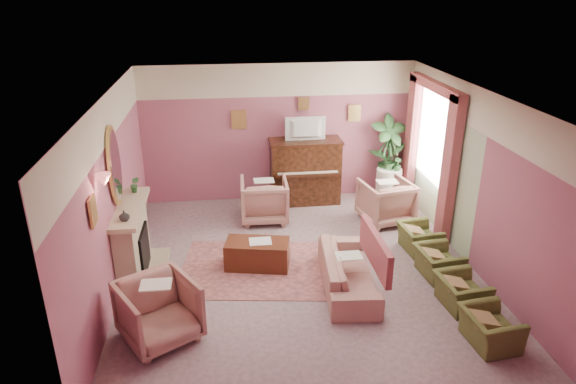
{
  "coord_description": "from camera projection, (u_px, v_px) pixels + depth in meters",
  "views": [
    {
      "loc": [
        -1.1,
        -7.04,
        4.28
      ],
      "look_at": [
        -0.14,
        0.4,
        1.18
      ],
      "focal_mm": 32.0,
      "sensor_mm": 36.0,
      "label": 1
    }
  ],
  "objects": [
    {
      "name": "print_back_left",
      "position": [
        239.0,
        120.0,
        10.18
      ],
      "size": [
        0.3,
        0.03,
        0.38
      ],
      "primitive_type": "cube",
      "color": "#D5B35D",
      "rests_on": "wall_back"
    },
    {
      "name": "wall_right",
      "position": [
        475.0,
        179.0,
        8.01
      ],
      "size": [
        0.02,
        6.0,
        2.8
      ],
      "primitive_type": "cube",
      "color": "#794460",
      "rests_on": "floor"
    },
    {
      "name": "olive_chair_a",
      "position": [
        490.0,
        323.0,
        6.42
      ],
      "size": [
        0.49,
        0.7,
        0.6
      ],
      "primitive_type": "imported",
      "color": "#4F5828",
      "rests_on": "floor"
    },
    {
      "name": "print_back_mid",
      "position": [
        304.0,
        104.0,
        10.23
      ],
      "size": [
        0.22,
        0.03,
        0.26
      ],
      "primitive_type": "cube",
      "color": "#D5B35D",
      "rests_on": "wall_back"
    },
    {
      "name": "olive_chair_c",
      "position": [
        438.0,
        258.0,
        7.93
      ],
      "size": [
        0.49,
        0.7,
        0.6
      ],
      "primitive_type": "imported",
      "color": "#4F5828",
      "rests_on": "floor"
    },
    {
      "name": "piano_keyshelf",
      "position": [
        308.0,
        175.0,
        10.14
      ],
      "size": [
        1.3,
        0.12,
        0.06
      ],
      "primitive_type": "cube",
      "color": "#33190D",
      "rests_on": "piano"
    },
    {
      "name": "fireplace_surround",
      "position": [
        132.0,
        242.0,
        7.89
      ],
      "size": [
        0.3,
        1.4,
        1.1
      ],
      "primitive_type": "cube",
      "color": "tan",
      "rests_on": "floor"
    },
    {
      "name": "fireplace_inset",
      "position": [
        140.0,
        250.0,
        7.96
      ],
      "size": [
        0.18,
        0.72,
        0.68
      ],
      "primitive_type": "cube",
      "color": "black",
      "rests_on": "floor"
    },
    {
      "name": "curtain_left",
      "position": [
        449.0,
        172.0,
        8.61
      ],
      "size": [
        0.16,
        0.34,
        2.6
      ],
      "primitive_type": "cube",
      "color": "#96434A",
      "rests_on": "floor"
    },
    {
      "name": "mantel_vase",
      "position": [
        124.0,
        216.0,
        7.18
      ],
      "size": [
        0.16,
        0.16,
        0.16
      ],
      "primitive_type": "imported",
      "color": "beige",
      "rests_on": "mantel_shelf"
    },
    {
      "name": "picture_rail_band",
      "position": [
        278.0,
        80.0,
        10.02
      ],
      "size": [
        5.5,
        0.01,
        0.65
      ],
      "primitive_type": "cube",
      "color": "beige",
      "rests_on": "wall_back"
    },
    {
      "name": "coffee_table",
      "position": [
        257.0,
        254.0,
        8.2
      ],
      "size": [
        1.08,
        0.7,
        0.45
      ],
      "primitive_type": "cube",
      "rotation": [
        0.0,
        0.0,
        -0.21
      ],
      "color": "#4C2213",
      "rests_on": "floor"
    },
    {
      "name": "curtain_right",
      "position": [
        411.0,
        141.0,
        10.3
      ],
      "size": [
        0.16,
        0.34,
        2.6
      ],
      "primitive_type": "cube",
      "color": "#96434A",
      "rests_on": "floor"
    },
    {
      "name": "side_plant_small",
      "position": [
        397.0,
        164.0,
        10.37
      ],
      "size": [
        0.16,
        0.16,
        0.28
      ],
      "primitive_type": "imported",
      "color": "#28572A",
      "rests_on": "side_table"
    },
    {
      "name": "wall_front",
      "position": [
        348.0,
        304.0,
        4.94
      ],
      "size": [
        5.5,
        0.02,
        2.8
      ],
      "primitive_type": "cube",
      "color": "#794460",
      "rests_on": "floor"
    },
    {
      "name": "floral_armchair_right",
      "position": [
        386.0,
        199.0,
        9.68
      ],
      "size": [
        0.87,
        0.87,
        0.91
      ],
      "primitive_type": "imported",
      "color": "tan",
      "rests_on": "floor"
    },
    {
      "name": "palm_pot",
      "position": [
        385.0,
        190.0,
        10.87
      ],
      "size": [
        0.34,
        0.34,
        0.34
      ],
      "primitive_type": "cylinder",
      "color": "brown",
      "rests_on": "floor"
    },
    {
      "name": "mirror_frame",
      "position": [
        114.0,
        166.0,
        7.4
      ],
      "size": [
        0.04,
        0.72,
        1.2
      ],
      "primitive_type": "ellipsoid",
      "color": "#D5B35D",
      "rests_on": "wall_left"
    },
    {
      "name": "mantel_shelf",
      "position": [
        130.0,
        208.0,
        7.68
      ],
      "size": [
        0.4,
        1.55,
        0.07
      ],
      "primitive_type": "cube",
      "color": "tan",
      "rests_on": "fireplace_surround"
    },
    {
      "name": "television",
      "position": [
        306.0,
        128.0,
        10.08
      ],
      "size": [
        0.8,
        0.12,
        0.48
      ],
      "primitive_type": "imported",
      "color": "black",
      "rests_on": "piano"
    },
    {
      "name": "pelmet",
      "position": [
        436.0,
        86.0,
        8.97
      ],
      "size": [
        0.16,
        2.2,
        0.16
      ],
      "primitive_type": "cube",
      "color": "#96434A",
      "rests_on": "wall_right"
    },
    {
      "name": "hearth",
      "position": [
        149.0,
        272.0,
        8.12
      ],
      "size": [
        0.55,
        1.5,
        0.02
      ],
      "primitive_type": "cube",
      "color": "tan",
      "rests_on": "floor"
    },
    {
      "name": "wall_left",
      "position": [
        112.0,
        197.0,
        7.36
      ],
      "size": [
        0.02,
        6.0,
        2.8
      ],
      "primitive_type": "cube",
      "color": "#794460",
      "rests_on": "floor"
    },
    {
      "name": "mirror_glass",
      "position": [
        116.0,
        166.0,
        7.4
      ],
      "size": [
        0.01,
        0.6,
        1.06
      ],
      "primitive_type": "ellipsoid",
      "color": "silver",
      "rests_on": "wall_left"
    },
    {
      "name": "window_blind",
      "position": [
        435.0,
        134.0,
        9.31
      ],
      "size": [
        0.03,
        1.4,
        1.8
      ],
      "primitive_type": "cube",
      "color": "beige",
      "rests_on": "wall_right"
    },
    {
      "name": "mantel_plant",
      "position": [
        135.0,
        184.0,
        8.12
      ],
      "size": [
        0.16,
        0.16,
        0.28
      ],
      "primitive_type": "imported",
      "color": "#28572A",
      "rests_on": "mantel_shelf"
    },
    {
      "name": "stripe_panel",
      "position": [
        438.0,
        171.0,
        9.33
      ],
      "size": [
        0.01,
        3.0,
        2.15
      ],
      "primitive_type": "cube",
      "color": "#A9C098",
      "rests_on": "wall_right"
    },
    {
      "name": "piano_keys",
      "position": [
        308.0,
        173.0,
        10.13
      ],
      "size": [
        1.2,
        0.08,
        0.02
      ],
      "primitive_type": "cube",
      "color": "beige",
      "rests_on": "piano"
    },
    {
      "name": "side_table",
      "position": [
        388.0,
        185.0,
        10.64
      ],
      "size": [
        0.52,
        0.52,
        0.7
      ],
      "primitive_type": "cylinder",
      "color": "white",
      "rests_on": "floor"
    },
    {
      "name": "floral_armchair_left",
      "position": [
        264.0,
        198.0,
        9.74
      ],
      "size": [
        0.87,
        0.87,
        0.91
      ],
      "primitive_type": "imported",
      "color": "tan",
      "rests_on": "floor"
    },
    {
      "name": "area_rug",
      "position": [
        260.0,
        268.0,
        8.22
      ],
      "size": [
        2.73,
        2.14,
        0.01
      ],
      "primitive_type": "cube",
      "rotation": [
        0.0,
        0.0,
        -0.14
      ],
      "color": "#975756",
      "rests_on": "floor"
    },
    {
      "name": "print_back_right",
      "position": [
        354.0,
        113.0,
        10.44
      ],
      "size": [
        0.26,
        0.03,
        0.34
      ],
      "primitive_type": "cube",
      "color": "#D5B35D",
      "rests_on": "wall_back"
    },
    {
      "name": "floor",
      "position": [
        300.0,
        269.0,
        8.22
      ],
      "size": [
        5.5,
        6.0,
        0.01
      ],
      "primitive_type": "cube",
      "color": "gray",
      "rests_on": "ground"
    },
    {
      "name": "fire_ember",
      "position": [
        144.0,
        260.0,
        8.03
      ],
      "size": [
        0.06,
        0.54,
        0.1
      ],
      "primitive_type": "cube",
      "color": "#FF5024",
      "rests_on": "floor"
    },
    {
      "name": "ceiling",
      "position": [
        302.0,
        95.0,
        7.15
      ],
      "size": [
        5.5,
        6.0,
        0.01
      ],
      "primitive_type": "cube",
      "color": "beige",
      "rests_on": "wall_back"
    },
    {
      "name": "piano",
      "position": [
        305.0,
        172.0,
        10.49
      ],
      "size": [
        1.4,
        0.6,
        1.3
      ],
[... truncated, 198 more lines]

